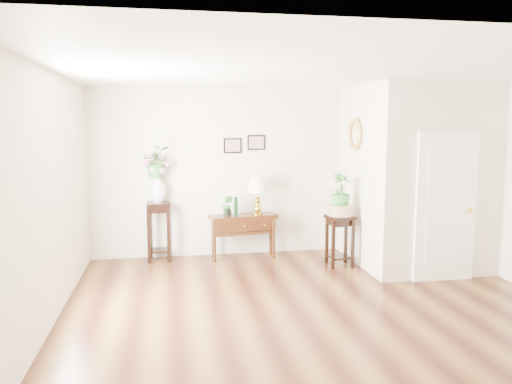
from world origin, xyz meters
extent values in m
cube|color=brown|center=(0.00, 0.00, 0.00)|extent=(6.00, 5.50, 0.02)
cube|color=white|center=(0.00, 0.00, 2.80)|extent=(6.00, 5.50, 0.02)
cube|color=silver|center=(0.00, 2.75, 1.40)|extent=(6.00, 0.02, 2.80)
cube|color=silver|center=(0.00, -2.75, 1.40)|extent=(6.00, 0.02, 2.80)
cube|color=silver|center=(-3.00, 0.00, 1.40)|extent=(0.02, 5.50, 2.80)
cube|color=silver|center=(2.10, 1.77, 1.40)|extent=(1.80, 1.95, 2.80)
cube|color=white|center=(2.10, 0.78, 1.05)|extent=(0.90, 0.05, 2.10)
cube|color=black|center=(-0.65, 2.73, 1.85)|extent=(0.30, 0.02, 0.25)
cube|color=black|center=(-0.25, 2.73, 1.90)|extent=(0.30, 0.02, 0.25)
torus|color=#DBB75F|center=(1.16, 1.90, 2.05)|extent=(0.07, 0.51, 0.51)
cube|color=#3D200E|center=(-0.52, 2.41, 0.36)|extent=(1.14, 0.53, 0.73)
cube|color=#B3921D|center=(-0.28, 2.41, 1.08)|extent=(0.39, 0.39, 0.64)
cylinder|color=black|center=(-0.64, 2.41, 0.90)|extent=(0.07, 0.07, 0.30)
imported|color=#307B2D|center=(-0.78, 2.41, 0.89)|extent=(0.21, 0.19, 0.32)
cube|color=black|center=(-1.89, 2.57, 0.47)|extent=(0.38, 0.38, 0.95)
imported|color=#307B2D|center=(-1.89, 2.57, 1.61)|extent=(0.48, 0.42, 0.52)
cube|color=black|center=(0.90, 1.73, 0.40)|extent=(0.45, 0.45, 0.80)
cylinder|color=tan|center=(0.90, 1.73, 0.88)|extent=(0.47, 0.47, 0.17)
imported|color=#307B2D|center=(0.90, 1.73, 1.19)|extent=(0.38, 0.38, 0.54)
camera|label=1|loc=(-1.71, -5.54, 2.19)|focal=35.00mm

